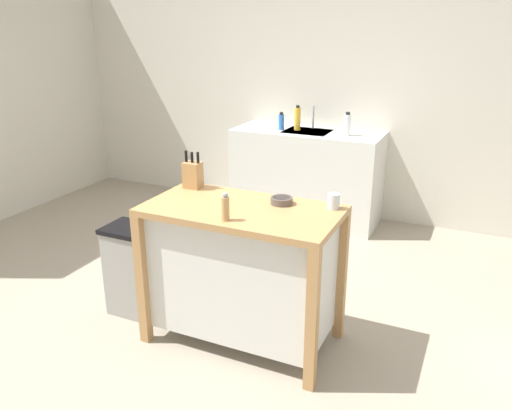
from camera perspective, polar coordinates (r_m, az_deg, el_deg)
The scene contains 13 objects.
ground_plane at distance 3.56m, azimuth -4.76°, elevation -13.02°, with size 6.91×6.91×0.00m, color gray.
wall_back at distance 5.32m, azimuth 8.30°, elevation 12.85°, with size 5.91×0.10×2.60m, color beige.
kitchen_island at distance 3.17m, azimuth -1.52°, elevation -6.95°, with size 1.15×0.62×0.89m.
knife_block at distance 3.37m, azimuth -7.02°, elevation 3.38°, with size 0.11×0.09×0.24m.
bowl_ceramic_wide at distance 3.07m, azimuth 2.85°, elevation 0.53°, with size 0.13×0.13×0.04m.
drinking_cup at distance 3.01m, azimuth 8.59°, elevation 0.41°, with size 0.07×0.07×0.09m.
pepper_grinder at distance 2.80m, azimuth -3.41°, elevation -0.25°, with size 0.04×0.04×0.16m.
trash_bin at distance 3.64m, azimuth -13.28°, elevation -6.98°, with size 0.36×0.28×0.63m.
sink_counter at distance 5.19m, azimuth 5.61°, elevation 3.29°, with size 1.45×0.60×0.91m.
sink_faucet at distance 5.19m, azimuth 6.34°, elevation 9.65°, with size 0.02×0.02×0.22m.
bottle_hand_soap at distance 5.08m, azimuth 4.62°, elevation 9.52°, with size 0.06×0.06×0.24m.
bottle_dish_soap at distance 5.09m, azimuth 2.81°, elevation 9.19°, with size 0.06×0.06×0.17m.
bottle_spray_cleaner at distance 4.90m, azimuth 10.06°, elevation 8.76°, with size 0.07×0.07×0.22m.
Camera 1 is at (1.51, -2.59, 1.92)m, focal length 36.12 mm.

